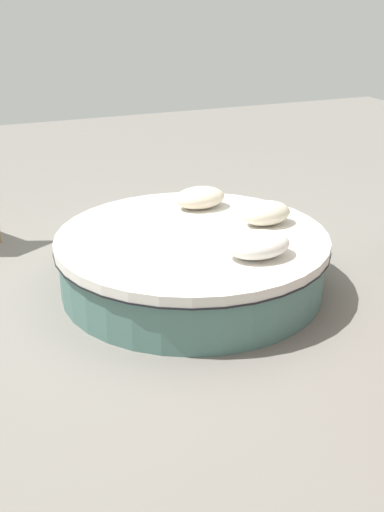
# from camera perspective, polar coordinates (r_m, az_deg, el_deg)

# --- Properties ---
(ground_plane) EXTENTS (16.00, 16.00, 0.00)m
(ground_plane) POSITION_cam_1_polar(r_m,az_deg,el_deg) (5.82, 0.00, -2.85)
(ground_plane) COLOR gray
(round_bed) EXTENTS (2.46, 2.46, 0.53)m
(round_bed) POSITION_cam_1_polar(r_m,az_deg,el_deg) (5.71, 0.00, -0.42)
(round_bed) COLOR #4C726B
(round_bed) RESTS_ON ground_plane
(throw_pillow_0) EXTENTS (0.55, 0.39, 0.21)m
(throw_pillow_0) POSITION_cam_1_polar(r_m,az_deg,el_deg) (5.15, 6.00, 1.04)
(throw_pillow_0) COLOR white
(throw_pillow_0) RESTS_ON round_bed
(throw_pillow_1) EXTENTS (0.47, 0.32, 0.22)m
(throw_pillow_1) POSITION_cam_1_polar(r_m,az_deg,el_deg) (5.85, 6.72, 3.89)
(throw_pillow_1) COLOR beige
(throw_pillow_1) RESTS_ON round_bed
(throw_pillow_2) EXTENTS (0.51, 0.35, 0.21)m
(throw_pillow_2) POSITION_cam_1_polar(r_m,az_deg,el_deg) (6.25, 0.72, 5.33)
(throw_pillow_2) COLOR beige
(throw_pillow_2) RESTS_ON round_bed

